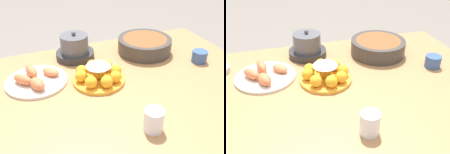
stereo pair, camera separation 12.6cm
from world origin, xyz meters
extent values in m
cylinder|color=#A87547|center=(0.68, 0.50, 0.37)|extent=(0.06, 0.06, 0.74)
cube|color=#A87547|center=(0.00, 0.00, 0.76)|extent=(1.45, 1.10, 0.03)
cylinder|color=gold|center=(-0.10, 0.10, 0.78)|extent=(0.26, 0.26, 0.02)
sphere|color=#F4A823|center=(-0.01, 0.09, 0.82)|extent=(0.06, 0.06, 0.06)
sphere|color=#F4A823|center=(-0.04, 0.16, 0.82)|extent=(0.06, 0.06, 0.06)
sphere|color=#F4A823|center=(-0.10, 0.19, 0.82)|extent=(0.06, 0.06, 0.06)
sphere|color=#F4A823|center=(-0.17, 0.15, 0.82)|extent=(0.06, 0.06, 0.06)
sphere|color=#F4A823|center=(-0.19, 0.11, 0.82)|extent=(0.06, 0.06, 0.06)
sphere|color=#F4A823|center=(-0.16, 0.04, 0.82)|extent=(0.06, 0.06, 0.06)
sphere|color=#F4A823|center=(-0.09, 0.01, 0.82)|extent=(0.06, 0.06, 0.06)
sphere|color=#F4A823|center=(-0.04, 0.04, 0.82)|extent=(0.06, 0.06, 0.06)
ellipsoid|color=white|center=(-0.10, 0.10, 0.86)|extent=(0.12, 0.12, 0.02)
sphere|color=#F4A823|center=(-0.10, 0.10, 0.82)|extent=(0.06, 0.06, 0.06)
cylinder|color=#3D3833|center=(0.27, 0.31, 0.82)|extent=(0.32, 0.32, 0.09)
cylinder|color=brown|center=(0.27, 0.31, 0.85)|extent=(0.26, 0.26, 0.01)
cylinder|color=silver|center=(-0.39, 0.20, 0.78)|extent=(0.30, 0.30, 0.01)
ellipsoid|color=#E57042|center=(-0.31, 0.22, 0.80)|extent=(0.10, 0.11, 0.04)
ellipsoid|color=#E57042|center=(-0.40, 0.26, 0.81)|extent=(0.07, 0.12, 0.05)
ellipsoid|color=#E57042|center=(-0.45, 0.20, 0.81)|extent=(0.10, 0.12, 0.05)
ellipsoid|color=#E57042|center=(-0.39, 0.13, 0.81)|extent=(0.08, 0.11, 0.05)
cylinder|color=white|center=(-0.03, -0.31, 0.82)|extent=(0.08, 0.08, 0.09)
cylinder|color=#38568E|center=(0.49, 0.08, 0.80)|extent=(0.08, 0.08, 0.06)
cylinder|color=#2D2D2D|center=(-0.14, 0.39, 0.79)|extent=(0.22, 0.22, 0.04)
cylinder|color=#515156|center=(-0.14, 0.39, 0.86)|extent=(0.16, 0.16, 0.10)
sphere|color=#515156|center=(-0.14, 0.39, 0.92)|extent=(0.02, 0.02, 0.02)
camera|label=1|loc=(-0.46, -0.94, 1.47)|focal=42.00mm
camera|label=2|loc=(-0.34, -0.98, 1.47)|focal=42.00mm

